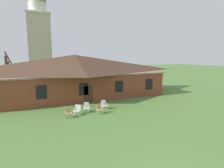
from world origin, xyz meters
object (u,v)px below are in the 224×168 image
at_px(lawn_chair_by_porch, 69,112).
at_px(lawn_chair_near_door, 78,109).
at_px(lawn_chair_middle, 99,109).
at_px(lawn_chair_right_end, 104,104).
at_px(lawn_chair_left_end, 86,107).

bearing_deg(lawn_chair_by_porch, lawn_chair_near_door, 27.61).
height_order(lawn_chair_middle, lawn_chair_right_end, same).
bearing_deg(lawn_chair_left_end, lawn_chair_right_end, 4.63).
height_order(lawn_chair_near_door, lawn_chair_left_end, same).
xyz_separation_m(lawn_chair_by_porch, lawn_chair_near_door, (0.93, 0.49, 0.00)).
bearing_deg(lawn_chair_left_end, lawn_chair_near_door, -153.04).
bearing_deg(lawn_chair_middle, lawn_chair_right_end, 52.22).
xyz_separation_m(lawn_chair_by_porch, lawn_chair_middle, (2.97, -0.09, 0.00)).
xyz_separation_m(lawn_chair_near_door, lawn_chair_left_end, (1.04, 0.53, 0.00)).
relative_size(lawn_chair_by_porch, lawn_chair_left_end, 1.00).
distance_m(lawn_chair_near_door, lawn_chair_right_end, 3.10).
height_order(lawn_chair_by_porch, lawn_chair_right_end, same).
bearing_deg(lawn_chair_right_end, lawn_chair_left_end, -175.37).
height_order(lawn_chair_by_porch, lawn_chair_left_end, same).
distance_m(lawn_chair_near_door, lawn_chair_left_end, 1.17).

